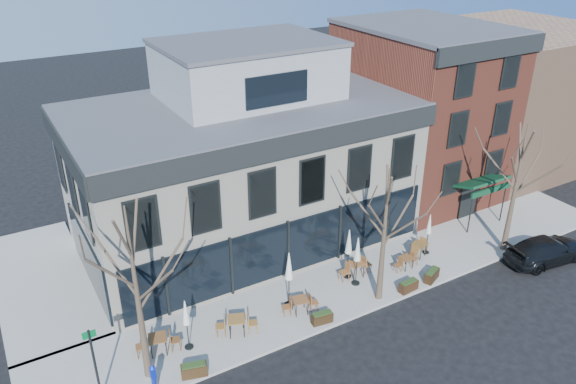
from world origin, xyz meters
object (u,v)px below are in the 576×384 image
parked_sedan (547,250)px  call_box (153,378)px  umbrella_0 (186,315)px  cafe_set_0 (158,343)px

parked_sedan → call_box: call_box is taller
call_box → umbrella_0: size_ratio=0.53×
cafe_set_0 → umbrella_0: 1.80m
parked_sedan → call_box: 21.76m
parked_sedan → call_box: (-21.70, 1.57, 0.14)m
cafe_set_0 → umbrella_0: umbrella_0 is taller
parked_sedan → call_box: size_ratio=3.72×
parked_sedan → umbrella_0: (-19.61, 3.25, 1.22)m
parked_sedan → cafe_set_0: 21.16m
call_box → umbrella_0: (2.09, 1.68, 1.08)m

